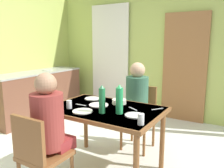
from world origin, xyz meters
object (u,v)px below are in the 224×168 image
person_far_diner (136,95)px  water_bottle_green_far (102,100)px  dining_table (105,115)px  person_near_diner (49,119)px  kitchen_counter (38,94)px  serving_bowl_center (119,102)px  chair_near_diner (39,154)px  water_bottle_green_near (120,100)px  chair_far_diner (140,113)px

person_far_diner → water_bottle_green_far: (-0.02, -0.81, 0.12)m
person_far_diner → dining_table: bearing=82.4°
person_near_diner → kitchen_counter: bearing=141.2°
water_bottle_green_far → serving_bowl_center: bearing=92.7°
dining_table → chair_near_diner: size_ratio=1.44×
person_near_diner → serving_bowl_center: person_near_diner is taller
kitchen_counter → chair_near_diner: 2.68m
person_far_diner → chair_near_diner: bearing=78.3°
water_bottle_green_near → serving_bowl_center: water_bottle_green_near is taller
chair_near_diner → water_bottle_green_near: size_ratio=2.84×
chair_near_diner → water_bottle_green_near: bearing=57.8°
chair_near_diner → water_bottle_green_far: bearing=65.8°
dining_table → chair_near_diner: 0.83m
kitchen_counter → dining_table: bearing=-23.7°
water_bottle_green_far → serving_bowl_center: water_bottle_green_far is taller
person_near_diner → serving_bowl_center: (0.26, 0.88, 0.00)m
kitchen_counter → water_bottle_green_near: size_ratio=6.27×
person_far_diner → water_bottle_green_near: size_ratio=2.51×
person_near_diner → person_far_diner: size_ratio=1.00×
dining_table → water_bottle_green_far: (0.07, -0.16, 0.22)m
dining_table → water_bottle_green_near: water_bottle_green_near is taller
water_bottle_green_near → kitchen_counter: bearing=156.6°
person_far_diner → kitchen_counter: bearing=-8.3°
person_near_diner → water_bottle_green_far: bearing=60.0°
person_near_diner → water_bottle_green_far: size_ratio=2.58×
person_near_diner → water_bottle_green_near: 0.72m
chair_far_diner → water_bottle_green_near: bearing=99.5°
kitchen_counter → water_bottle_green_near: water_bottle_green_near is taller
water_bottle_green_near → dining_table: bearing=160.4°
kitchen_counter → serving_bowl_center: (2.28, -0.74, 0.33)m
person_near_diner → person_far_diner: same height
kitchen_counter → chair_near_diner: (2.02, -1.76, 0.05)m
water_bottle_green_far → serving_bowl_center: (-0.02, 0.40, -0.11)m
chair_far_diner → serving_bowl_center: 0.62m
kitchen_counter → chair_far_diner: kitchen_counter is taller
kitchen_counter → water_bottle_green_near: bearing=-23.4°
kitchen_counter → chair_far_diner: bearing=-5.0°
serving_bowl_center → dining_table: bearing=-101.7°
kitchen_counter → person_far_diner: person_far_diner is taller
kitchen_counter → person_far_diner: bearing=-8.3°
chair_far_diner → water_bottle_green_far: bearing=88.9°
person_far_diner → serving_bowl_center: 0.41m
chair_far_diner → water_bottle_green_far: 1.02m
chair_far_diner → water_bottle_green_near: water_bottle_green_near is taller
chair_far_diner → water_bottle_green_near: size_ratio=2.84×
dining_table → person_near_diner: 0.68m
chair_far_diner → person_near_diner: person_near_diner is taller
chair_near_diner → water_bottle_green_far: 0.78m
chair_near_diner → chair_far_diner: same height
kitchen_counter → person_near_diner: bearing=-38.8°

